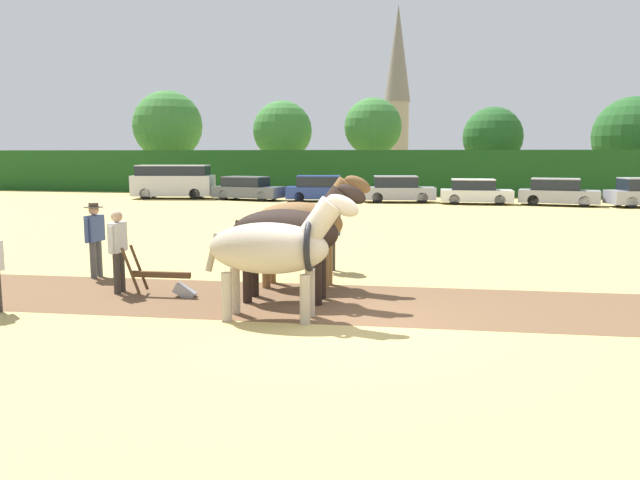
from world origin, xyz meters
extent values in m
plane|color=tan|center=(0.00, 0.00, 0.00)|extent=(240.00, 240.00, 0.00)
cube|color=brown|center=(-5.87, 1.11, 0.00)|extent=(29.78, 5.11, 0.01)
cube|color=#194719|center=(0.00, 33.66, 1.58)|extent=(69.78, 1.55, 3.15)
cylinder|color=#4C3823|center=(-22.50, 40.19, 1.83)|extent=(0.44, 0.44, 3.65)
sphere|color=#387533|center=(-22.50, 40.19, 5.29)|extent=(5.95, 5.95, 5.95)
cylinder|color=#4C3823|center=(-12.03, 39.38, 1.72)|extent=(0.44, 0.44, 3.44)
sphere|color=#387533|center=(-12.03, 39.38, 4.77)|extent=(4.81, 4.81, 4.81)
cylinder|color=#4C3823|center=(-4.64, 39.61, 1.88)|extent=(0.44, 0.44, 3.76)
sphere|color=#387533|center=(-4.64, 39.61, 5.02)|extent=(4.56, 4.56, 4.56)
cylinder|color=#423323|center=(4.54, 38.72, 1.46)|extent=(0.44, 0.44, 2.92)
sphere|color=#235623|center=(4.54, 38.72, 4.15)|extent=(4.47, 4.47, 4.47)
cylinder|color=brown|center=(14.45, 39.36, 1.29)|extent=(0.44, 0.44, 2.58)
sphere|color=#235623|center=(14.45, 39.36, 4.16)|extent=(5.73, 5.73, 5.73)
cylinder|color=gray|center=(-4.79, 61.73, 4.35)|extent=(2.71, 2.71, 8.70)
cone|color=slate|center=(-4.79, 61.73, 14.01)|extent=(2.98, 2.98, 10.63)
ellipsoid|color=#B2A38E|center=(-1.35, -0.01, 1.27)|extent=(2.19, 1.08, 0.90)
cylinder|color=#B2A38E|center=(-0.68, 0.30, 0.43)|extent=(0.18, 0.18, 0.86)
cylinder|color=#B2A38E|center=(-0.64, -0.22, 0.43)|extent=(0.18, 0.18, 0.86)
cylinder|color=#B2A38E|center=(-2.06, 0.21, 0.43)|extent=(0.18, 0.18, 0.86)
cylinder|color=#B2A38E|center=(-2.03, -0.31, 0.43)|extent=(0.18, 0.18, 0.86)
cylinder|color=#B2A38E|center=(-0.45, 0.05, 1.75)|extent=(0.82, 0.48, 0.88)
ellipsoid|color=#B2A38E|center=(-0.05, 0.08, 2.04)|extent=(0.69, 0.30, 0.54)
cube|color=gray|center=(-0.27, 0.06, 1.94)|extent=(0.41, 0.10, 0.54)
cylinder|color=gray|center=(-2.37, -0.07, 1.17)|extent=(0.30, 0.14, 0.71)
torus|color=black|center=(-0.61, 0.04, 1.34)|extent=(0.17, 0.92, 0.92)
ellipsoid|color=black|center=(-1.44, 1.38, 1.35)|extent=(2.21, 1.15, 0.97)
cylinder|color=black|center=(-0.76, 1.71, 0.46)|extent=(0.18, 0.18, 0.92)
cylinder|color=black|center=(-0.73, 1.15, 0.46)|extent=(0.18, 0.18, 0.92)
cylinder|color=black|center=(-2.15, 1.62, 0.46)|extent=(0.18, 0.18, 0.92)
cylinder|color=black|center=(-2.12, 1.06, 0.46)|extent=(0.18, 0.18, 0.92)
cylinder|color=black|center=(-0.53, 1.44, 1.85)|extent=(0.85, 0.51, 0.90)
ellipsoid|color=black|center=(-0.12, 1.46, 2.14)|extent=(0.69, 0.30, 0.54)
cube|color=black|center=(-0.35, 1.45, 2.06)|extent=(0.41, 0.11, 0.55)
cylinder|color=black|center=(-2.46, 1.32, 1.25)|extent=(0.30, 0.14, 0.71)
torus|color=black|center=(-0.69, 1.43, 1.43)|extent=(0.17, 0.98, 0.97)
ellipsoid|color=brown|center=(-1.53, 2.77, 1.39)|extent=(2.06, 1.13, 0.96)
cylinder|color=brown|center=(-0.89, 3.09, 0.48)|extent=(0.18, 0.18, 0.96)
cylinder|color=brown|center=(-0.86, 2.53, 0.48)|extent=(0.18, 0.18, 0.96)
cylinder|color=brown|center=(-2.19, 3.01, 0.48)|extent=(0.18, 0.18, 0.96)
cylinder|color=brown|center=(-2.16, 2.45, 0.48)|extent=(0.18, 0.18, 0.96)
cylinder|color=brown|center=(-0.68, 2.82, 1.93)|extent=(0.91, 0.51, 0.99)
ellipsoid|color=brown|center=(-0.22, 2.85, 2.26)|extent=(0.69, 0.30, 0.54)
cube|color=black|center=(-0.47, 2.84, 2.13)|extent=(0.46, 0.11, 0.62)
cylinder|color=black|center=(-2.47, 2.71, 1.29)|extent=(0.30, 0.14, 0.71)
torus|color=black|center=(-0.83, 2.82, 1.46)|extent=(0.17, 0.97, 0.97)
cube|color=#4C331E|center=(-4.03, 1.22, 0.45)|extent=(1.26, 0.18, 0.12)
cube|color=#939399|center=(-3.53, 1.25, 0.10)|extent=(0.49, 0.23, 0.39)
cylinder|color=#4C331E|center=(-4.60, 1.39, 0.55)|extent=(0.40, 0.08, 0.96)
cylinder|color=#4C331E|center=(-4.58, 0.99, 0.55)|extent=(0.40, 0.08, 0.96)
cylinder|color=#38332D|center=(-5.04, 1.44, 0.44)|extent=(0.14, 0.14, 0.87)
cylinder|color=#38332D|center=(-5.02, 1.21, 0.44)|extent=(0.14, 0.14, 0.87)
cube|color=silver|center=(-5.03, 1.33, 1.18)|extent=(0.24, 0.53, 0.62)
sphere|color=tan|center=(-5.03, 1.33, 1.62)|extent=(0.24, 0.24, 0.24)
cylinder|color=silver|center=(-5.06, 1.63, 1.16)|extent=(0.09, 0.09, 0.58)
cylinder|color=silver|center=(-5.01, 1.03, 1.16)|extent=(0.09, 0.09, 0.58)
cylinder|color=#38332D|center=(-1.13, 4.77, 0.44)|extent=(0.14, 0.14, 0.87)
cylinder|color=#38332D|center=(-1.29, 4.61, 0.44)|extent=(0.14, 0.14, 0.87)
cube|color=#3D5184|center=(-1.21, 4.69, 1.18)|extent=(0.50, 0.51, 0.62)
sphere|color=tan|center=(-1.21, 4.69, 1.62)|extent=(0.24, 0.24, 0.24)
cylinder|color=#3D5184|center=(-1.00, 4.91, 1.16)|extent=(0.09, 0.09, 0.58)
cylinder|color=#3D5184|center=(-1.41, 4.47, 1.16)|extent=(0.09, 0.09, 0.58)
cylinder|color=#665B4C|center=(-1.21, 4.69, 1.69)|extent=(0.45, 0.45, 0.02)
cylinder|color=#665B4C|center=(-1.21, 4.69, 1.74)|extent=(0.22, 0.22, 0.10)
cylinder|color=silver|center=(-6.42, -0.45, 1.03)|extent=(0.09, 0.09, 0.52)
cylinder|color=#4C4C4C|center=(-6.42, 2.83, 0.43)|extent=(0.14, 0.14, 0.86)
cylinder|color=#4C4C4C|center=(-6.44, 2.61, 0.43)|extent=(0.14, 0.14, 0.86)
cube|color=#3D5184|center=(-6.43, 2.72, 1.17)|extent=(0.24, 0.52, 0.61)
sphere|color=tan|center=(-6.43, 2.72, 1.60)|extent=(0.23, 0.23, 0.23)
cylinder|color=#3D5184|center=(-6.41, 3.02, 1.15)|extent=(0.09, 0.09, 0.58)
cylinder|color=#3D5184|center=(-6.46, 2.42, 1.15)|extent=(0.09, 0.09, 0.58)
cylinder|color=#42382D|center=(-6.43, 2.72, 1.67)|extent=(0.44, 0.44, 0.02)
cylinder|color=#42382D|center=(-6.43, 2.72, 1.72)|extent=(0.22, 0.22, 0.10)
cube|color=#BCBCC1|center=(-16.06, 27.32, 0.85)|extent=(5.42, 2.95, 1.31)
cube|color=black|center=(-16.06, 27.32, 1.80)|extent=(4.78, 2.64, 0.61)
cube|color=#BCBCC1|center=(-16.06, 27.32, 2.14)|extent=(4.78, 2.64, 0.06)
cylinder|color=black|center=(-14.66, 28.51, 0.35)|extent=(0.73, 0.35, 0.70)
cylinder|color=black|center=(-14.32, 26.72, 0.35)|extent=(0.73, 0.35, 0.70)
cylinder|color=black|center=(-17.79, 27.93, 0.35)|extent=(0.73, 0.35, 0.70)
cylinder|color=black|center=(-17.45, 26.14, 0.35)|extent=(0.73, 0.35, 0.70)
cube|color=#565B66|center=(-10.86, 27.11, 0.51)|extent=(4.68, 2.59, 0.68)
cube|color=black|center=(-11.08, 27.15, 1.14)|extent=(2.91, 2.08, 0.57)
cube|color=#565B66|center=(-11.08, 27.15, 1.45)|extent=(2.91, 2.08, 0.06)
cylinder|color=black|center=(-9.36, 27.62, 0.31)|extent=(0.66, 0.33, 0.63)
cylinder|color=black|center=(-9.66, 26.08, 0.31)|extent=(0.66, 0.33, 0.63)
cylinder|color=black|center=(-12.06, 28.14, 0.31)|extent=(0.66, 0.33, 0.63)
cylinder|color=black|center=(-12.35, 26.59, 0.31)|extent=(0.66, 0.33, 0.63)
cube|color=navy|center=(-6.10, 27.09, 0.53)|extent=(4.61, 2.41, 0.73)
cube|color=black|center=(-6.32, 27.06, 1.20)|extent=(2.85, 1.96, 0.62)
cube|color=navy|center=(-6.32, 27.06, 1.54)|extent=(2.85, 1.96, 0.06)
cylinder|color=black|center=(-4.88, 28.05, 0.30)|extent=(0.63, 0.32, 0.60)
cylinder|color=black|center=(-4.64, 26.57, 0.30)|extent=(0.63, 0.32, 0.60)
cylinder|color=black|center=(-7.57, 27.61, 0.30)|extent=(0.63, 0.32, 0.60)
cylinder|color=black|center=(-7.32, 26.13, 0.30)|extent=(0.63, 0.32, 0.60)
cube|color=#9E9EA8|center=(-1.43, 27.26, 0.54)|extent=(4.48, 2.41, 0.73)
cube|color=black|center=(-1.64, 27.23, 1.21)|extent=(2.77, 1.96, 0.62)
cube|color=#9E9EA8|center=(-1.64, 27.23, 1.55)|extent=(2.77, 1.96, 0.06)
cylinder|color=black|center=(-0.26, 28.22, 0.32)|extent=(0.67, 0.32, 0.64)
cylinder|color=black|center=(-0.01, 26.73, 0.32)|extent=(0.67, 0.32, 0.64)
cylinder|color=black|center=(-2.86, 27.79, 0.32)|extent=(0.67, 0.32, 0.64)
cylinder|color=black|center=(-2.61, 26.30, 0.32)|extent=(0.67, 0.32, 0.64)
cube|color=silver|center=(3.07, 26.88, 0.50)|extent=(4.11, 1.92, 0.67)
cube|color=black|center=(2.87, 26.87, 1.11)|extent=(2.48, 1.69, 0.56)
cube|color=silver|center=(2.87, 26.87, 1.42)|extent=(2.48, 1.69, 0.06)
cylinder|color=black|center=(4.30, 27.70, 0.30)|extent=(0.61, 0.24, 0.60)
cylinder|color=black|center=(4.35, 26.13, 0.30)|extent=(0.61, 0.24, 0.60)
cylinder|color=black|center=(1.79, 27.62, 0.30)|extent=(0.61, 0.24, 0.60)
cylinder|color=black|center=(1.84, 26.05, 0.30)|extent=(0.61, 0.24, 0.60)
cube|color=#9E9EA8|center=(7.59, 26.77, 0.52)|extent=(4.50, 2.39, 0.71)
cube|color=black|center=(7.38, 26.80, 1.17)|extent=(2.78, 1.95, 0.59)
cube|color=#9E9EA8|center=(7.38, 26.80, 1.50)|extent=(2.78, 1.95, 0.06)
cylinder|color=black|center=(9.02, 27.30, 0.31)|extent=(0.64, 0.32, 0.61)
cylinder|color=black|center=(8.78, 25.81, 0.31)|extent=(0.64, 0.32, 0.61)
cylinder|color=black|center=(6.40, 27.73, 0.31)|extent=(0.64, 0.32, 0.61)
cylinder|color=black|center=(6.16, 26.23, 0.31)|extent=(0.64, 0.32, 0.61)
cylinder|color=black|center=(10.79, 27.11, 0.32)|extent=(0.66, 0.34, 0.63)
cylinder|color=black|center=(11.09, 25.62, 0.32)|extent=(0.66, 0.34, 0.63)
camera|label=1|loc=(1.80, -10.37, 2.92)|focal=35.00mm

